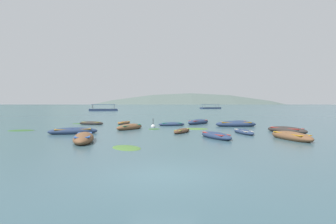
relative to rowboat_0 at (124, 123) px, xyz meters
name	(u,v)px	position (x,y,z in m)	size (l,w,h in m)	color
ground_plane	(166,104)	(5.22, 1475.93, -0.13)	(6000.00, 6000.00, 0.00)	#385660
mountain_0	(9,66)	(-1135.60, 1901.74, 276.82)	(1843.54, 1843.54, 553.90)	#4C5B56
mountain_1	(57,81)	(-687.67, 1652.11, 145.55)	(883.98, 883.98, 291.35)	#56665B
mountain_2	(180,76)	(96.27, 1691.59, 186.24)	(1634.10, 1634.10, 372.73)	#4C5B56
rowboat_0	(124,123)	(0.00, 0.00, 0.00)	(1.68, 3.23, 0.40)	brown
rowboat_1	(84,138)	(-0.15, -15.77, 0.11)	(2.21, 4.38, 0.76)	brown
rowboat_2	(198,122)	(9.36, -0.11, 0.10)	(3.72, 4.13, 0.72)	navy
rowboat_3	(236,124)	(13.09, -3.88, 0.12)	(4.49, 1.54, 0.79)	navy
rowboat_4	(130,127)	(1.71, -7.16, 0.08)	(2.92, 3.59, 0.68)	brown
rowboat_5	(91,123)	(-3.84, -1.00, 0.03)	(3.27, 1.55, 0.49)	#2D2826
rowboat_6	(73,131)	(-2.51, -11.08, 0.08)	(4.17, 2.26, 0.66)	navy
rowboat_7	(172,124)	(5.96, -2.73, 0.03)	(3.21, 1.54, 0.49)	navy
rowboat_8	(216,136)	(8.98, -13.99, 0.05)	(2.39, 3.77, 0.56)	navy
rowboat_9	(244,132)	(11.91, -10.96, 0.01)	(1.37, 3.51, 0.44)	navy
rowboat_10	(291,136)	(14.16, -14.77, 0.09)	(2.14, 4.18, 0.71)	brown
rowboat_11	(182,131)	(6.70, -10.22, 0.01)	(2.06, 3.09, 0.45)	#4C3323
rowboat_12	(287,130)	(15.93, -10.15, 0.08)	(3.08, 3.91, 0.66)	#2D2826
rowboat_13	(237,122)	(14.43, 0.62, 0.02)	(3.32, 2.16, 0.48)	navy
ferry_0	(210,108)	(27.75, 101.14, 0.32)	(11.01, 7.05, 2.54)	navy
ferry_1	(104,110)	(-17.17, 61.28, 0.32)	(10.45, 5.75, 2.54)	navy
mooring_buoy	(153,126)	(3.92, -5.07, -0.02)	(0.45, 0.45, 1.09)	silver
weed_patch_1	(126,148)	(3.07, -18.26, -0.13)	(2.21, 1.44, 0.14)	#477033
weed_patch_2	(154,129)	(4.14, -7.06, -0.13)	(1.24, 1.04, 0.14)	#2D5628
weed_patch_3	(21,131)	(-8.34, -8.40, -0.13)	(2.38, 1.53, 0.14)	#2D5628
weed_patch_4	(86,124)	(-4.85, 0.20, -0.13)	(3.46, 1.38, 0.14)	#2D5628
weed_patch_5	(195,129)	(8.26, -6.81, -0.13)	(1.82, 2.55, 0.14)	#477033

